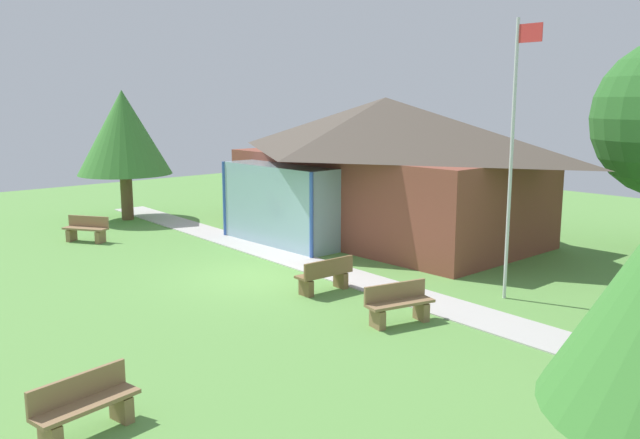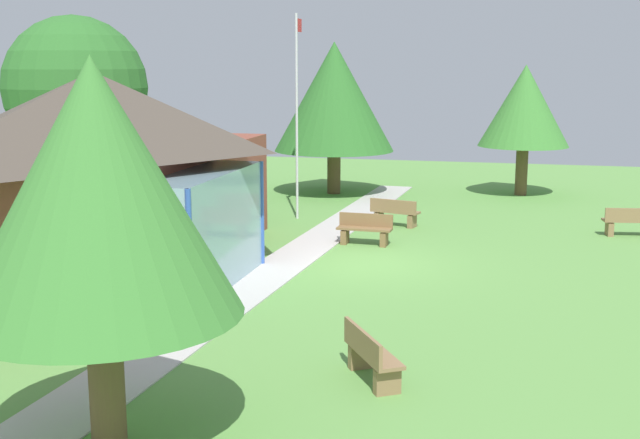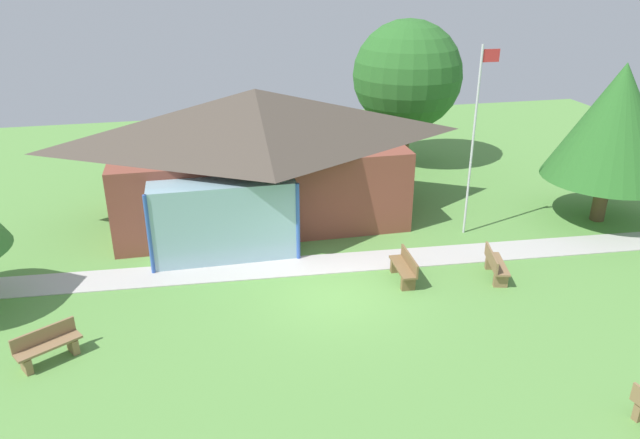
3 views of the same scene
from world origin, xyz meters
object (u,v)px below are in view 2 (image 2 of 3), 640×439
object	(u,v)px
bench_mid_right	(395,213)
bench_rear_near_path	(365,230)
bench_front_right	(630,223)
tree_east_hedge	(334,97)
tree_far_east	(525,106)
tree_west_hedge	(97,190)
flagpole	(297,109)
pavilion	(102,166)
bench_mid_left	(371,356)
tree_behind_pavilion_right	(76,88)

from	to	relation	value
bench_mid_right	bench_rear_near_path	size ratio (longest dim) A/B	1.03
bench_mid_right	bench_front_right	distance (m)	6.78
bench_mid_right	tree_east_hedge	world-z (taller)	tree_east_hedge
bench_rear_near_path	tree_far_east	size ratio (longest dim) A/B	0.31
tree_east_hedge	tree_west_hedge	distance (m)	21.11
flagpole	tree_east_hedge	size ratio (longest dim) A/B	1.13
pavilion	tree_west_hedge	distance (m)	10.17
pavilion	bench_rear_near_path	xyz separation A→B (m)	(3.64, -5.84, -2.04)
tree_east_hedge	tree_west_hedge	bearing A→B (deg)	-175.12
flagpole	bench_front_right	bearing A→B (deg)	-92.08
flagpole	bench_mid_left	distance (m)	14.00
bench_mid_left	bench_mid_right	bearing A→B (deg)	155.05
bench_mid_left	tree_east_hedge	world-z (taller)	tree_east_hedge
flagpole	tree_west_hedge	world-z (taller)	flagpole
tree_west_hedge	bench_mid_right	bearing A→B (deg)	-5.31
tree_behind_pavilion_right	bench_rear_near_path	bearing A→B (deg)	-109.34
bench_rear_near_path	pavilion	bearing A→B (deg)	34.40
bench_mid_right	tree_behind_pavilion_right	xyz separation A→B (m)	(1.07, 11.18, 3.65)
bench_rear_near_path	tree_behind_pavilion_right	distance (m)	11.99
pavilion	flagpole	world-z (taller)	flagpole
bench_front_right	tree_east_hedge	world-z (taller)	tree_east_hedge
pavilion	tree_east_hedge	xyz separation A→B (m)	(12.13, -3.03, 1.20)
flagpole	bench_mid_right	bearing A→B (deg)	-99.30
tree_far_east	tree_west_hedge	size ratio (longest dim) A/B	0.97
bench_mid_left	tree_east_hedge	bearing A→B (deg)	162.74
pavilion	bench_mid_right	distance (m)	9.14
flagpole	bench_front_right	size ratio (longest dim) A/B	4.13
bench_rear_near_path	bench_mid_left	distance (m)	9.76
pavilion	tree_far_east	distance (m)	16.78
flagpole	bench_mid_left	xyz separation A→B (m)	(-12.82, -4.70, -3.10)
bench_mid_right	tree_behind_pavilion_right	world-z (taller)	tree_behind_pavilion_right
bench_front_right	bench_mid_left	distance (m)	13.53
bench_mid_right	tree_far_east	bearing A→B (deg)	76.93
bench_front_right	tree_behind_pavilion_right	world-z (taller)	tree_behind_pavilion_right
flagpole	tree_west_hedge	size ratio (longest dim) A/B	1.28
pavilion	tree_far_east	size ratio (longest dim) A/B	2.27
bench_front_right	tree_west_hedge	bearing A→B (deg)	-126.94
bench_mid_right	bench_mid_left	distance (m)	12.38
flagpole	bench_mid_right	world-z (taller)	flagpole
bench_mid_right	tree_west_hedge	xyz separation A→B (m)	(-15.26, 1.42, 2.97)
bench_rear_near_path	tree_behind_pavilion_right	world-z (taller)	tree_behind_pavilion_right
bench_mid_right	tree_east_hedge	distance (m)	7.36
bench_mid_left	tree_west_hedge	bearing A→B (deg)	-76.28
bench_mid_right	pavilion	bearing A→B (deg)	-120.01
bench_mid_left	tree_east_hedge	size ratio (longest dim) A/B	0.26
pavilion	bench_rear_near_path	size ratio (longest dim) A/B	7.24
tree_far_east	pavilion	bearing A→B (deg)	143.51
bench_rear_near_path	tree_east_hedge	bearing A→B (deg)	-69.25
tree_far_east	tree_west_hedge	world-z (taller)	tree_west_hedge
flagpole	tree_west_hedge	bearing A→B (deg)	-173.51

